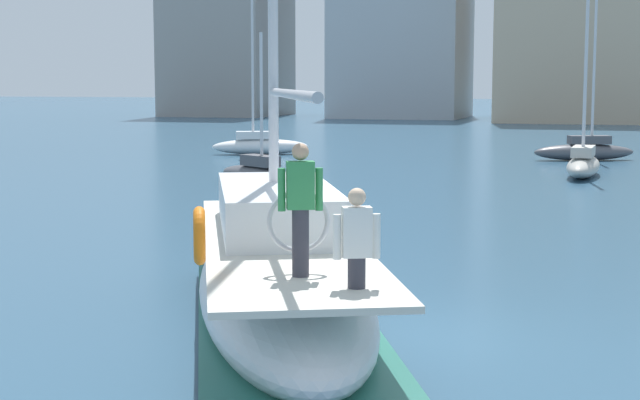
% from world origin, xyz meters
% --- Properties ---
extents(ground_plane, '(400.00, 400.00, 0.00)m').
position_xyz_m(ground_plane, '(0.00, 0.00, 0.00)').
color(ground_plane, '#2D516B').
extents(main_sailboat, '(6.10, 9.75, 12.00)m').
position_xyz_m(main_sailboat, '(-1.59, -0.44, 0.90)').
color(main_sailboat, silver).
rests_on(main_sailboat, ground).
extents(moored_sloop_far, '(4.97, 2.91, 8.60)m').
position_xyz_m(moored_sloop_far, '(1.78, 34.13, 0.57)').
color(moored_sloop_far, '#4C4C51').
rests_on(moored_sloop_far, ground).
extents(moored_catamaran, '(1.48, 5.22, 8.67)m').
position_xyz_m(moored_catamaran, '(1.97, 25.69, 0.58)').
color(moored_catamaran, '#B7B2A8').
rests_on(moored_catamaran, ground).
extents(moored_cutter_left, '(5.06, 3.01, 7.96)m').
position_xyz_m(moored_cutter_left, '(-14.49, 33.14, 0.56)').
color(moored_cutter_left, white).
rests_on(moored_cutter_left, ground).
extents(moored_cutter_right, '(4.08, 3.20, 5.53)m').
position_xyz_m(moored_cutter_right, '(-9.42, 19.34, 0.47)').
color(moored_cutter_right, '#4C4C51').
rests_on(moored_cutter_right, ground).
extents(waterfront_buildings, '(89.26, 19.18, 24.77)m').
position_xyz_m(waterfront_buildings, '(1.55, 85.30, 10.91)').
color(waterfront_buildings, gray).
rests_on(waterfront_buildings, ground).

